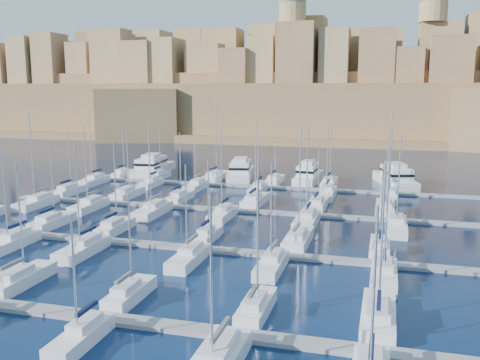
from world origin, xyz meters
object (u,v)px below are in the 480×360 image
(sailboat_2, at_px, (21,279))
(motor_yacht_c, at_px, (308,175))
(motor_yacht_a, at_px, (152,167))
(motor_yacht_b, at_px, (241,171))
(sailboat_4, at_px, (256,307))
(motor_yacht_d, at_px, (395,178))

(sailboat_2, xyz_separation_m, motor_yacht_c, (20.29, 69.06, 0.99))
(motor_yacht_a, height_order, motor_yacht_b, same)
(motor_yacht_a, bearing_deg, sailboat_4, -58.90)
(motor_yacht_d, bearing_deg, motor_yacht_b, -179.37)
(motor_yacht_a, xyz_separation_m, motor_yacht_b, (22.32, -0.98, -0.00))
(sailboat_2, relative_size, motor_yacht_c, 0.91)
(sailboat_2, distance_m, motor_yacht_a, 73.26)
(sailboat_2, bearing_deg, motor_yacht_c, 73.63)
(motor_yacht_a, relative_size, motor_yacht_c, 1.31)
(motor_yacht_c, distance_m, motor_yacht_d, 18.37)
(sailboat_4, distance_m, motor_yacht_b, 73.68)
(motor_yacht_b, distance_m, motor_yacht_d, 33.87)
(sailboat_4, height_order, motor_yacht_d, sailboat_4)
(sailboat_2, xyz_separation_m, motor_yacht_b, (4.74, 70.13, 0.99))
(motor_yacht_d, bearing_deg, sailboat_2, -118.70)
(motor_yacht_a, bearing_deg, motor_yacht_c, -3.10)
(motor_yacht_c, xyz_separation_m, motor_yacht_d, (18.31, 1.44, 0.00))
(sailboat_2, relative_size, sailboat_4, 0.99)
(sailboat_2, height_order, motor_yacht_a, sailboat_2)
(sailboat_2, distance_m, motor_yacht_b, 70.30)
(motor_yacht_c, relative_size, motor_yacht_d, 0.80)
(motor_yacht_b, relative_size, motor_yacht_c, 1.18)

